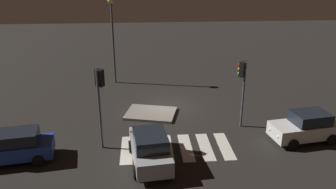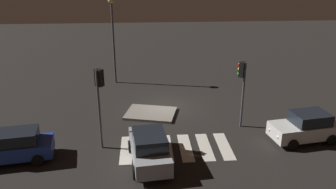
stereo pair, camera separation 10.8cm
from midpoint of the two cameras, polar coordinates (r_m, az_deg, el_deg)
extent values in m
plane|color=black|center=(25.59, 0.12, -2.09)|extent=(80.00, 80.00, 0.00)
cube|color=gray|center=(24.30, -2.81, -3.19)|extent=(3.96, 3.34, 0.18)
cube|color=#1E389E|center=(20.37, -24.18, -8.39)|extent=(4.14, 2.25, 0.81)
cube|color=black|center=(19.99, -23.82, -6.53)|extent=(2.22, 1.82, 0.65)
cylinder|color=black|center=(19.60, -20.92, -10.31)|extent=(0.66, 0.32, 0.63)
cylinder|color=black|center=(21.03, -20.37, -8.00)|extent=(0.66, 0.32, 0.63)
cube|color=silver|center=(22.20, 22.12, -5.53)|extent=(4.33, 2.36, 0.84)
cube|color=black|center=(22.03, 22.93, -3.66)|extent=(2.32, 1.90, 0.68)
cylinder|color=black|center=(21.06, 20.40, -7.91)|extent=(0.69, 0.34, 0.66)
cylinder|color=black|center=(22.34, 18.05, -5.89)|extent=(0.69, 0.34, 0.66)
cylinder|color=black|center=(22.49, 25.92, -6.88)|extent=(0.69, 0.34, 0.66)
cylinder|color=black|center=(23.69, 23.40, -5.06)|extent=(0.69, 0.34, 0.66)
sphere|color=#F2EABF|center=(20.79, 18.24, -6.83)|extent=(0.22, 0.22, 0.22)
sphere|color=#F2EABF|center=(21.53, 16.95, -5.68)|extent=(0.22, 0.22, 0.22)
cube|color=#9EA0A5|center=(18.41, -3.03, -9.40)|extent=(2.30, 4.44, 0.87)
cube|color=black|center=(17.80, -2.96, -7.62)|extent=(1.90, 2.36, 0.71)
cylinder|color=black|center=(19.68, -6.15, -8.67)|extent=(0.32, 0.71, 0.69)
cylinder|color=black|center=(19.86, -0.94, -8.24)|extent=(0.32, 0.71, 0.69)
cylinder|color=black|center=(17.43, -5.39, -12.93)|extent=(0.32, 0.71, 0.69)
cylinder|color=black|center=(17.64, 0.56, -12.38)|extent=(0.32, 0.71, 0.69)
sphere|color=#F2EABF|center=(20.19, -5.26, -6.55)|extent=(0.23, 0.23, 0.23)
sphere|color=#F2EABF|center=(20.29, -2.42, -6.32)|extent=(0.23, 0.23, 0.23)
cylinder|color=#47474C|center=(19.45, -11.33, -2.66)|extent=(0.14, 0.14, 4.75)
cube|color=black|center=(18.90, -11.36, 2.79)|extent=(0.54, 0.52, 0.96)
sphere|color=red|center=(18.95, -11.02, 3.81)|extent=(0.22, 0.22, 0.22)
sphere|color=orange|center=(19.04, -10.96, 2.95)|extent=(0.22, 0.22, 0.22)
sphere|color=green|center=(19.13, -10.90, 2.10)|extent=(0.22, 0.22, 0.22)
cylinder|color=#47474C|center=(22.26, 12.63, -0.18)|extent=(0.14, 0.14, 4.38)
cube|color=black|center=(21.78, 12.55, 4.12)|extent=(0.52, 0.54, 0.96)
sphere|color=red|center=(21.77, 12.13, 4.97)|extent=(0.22, 0.22, 0.22)
sphere|color=orange|center=(21.85, 12.07, 4.21)|extent=(0.22, 0.22, 0.22)
sphere|color=green|center=(21.93, 12.01, 3.46)|extent=(0.22, 0.22, 0.22)
cylinder|color=#47474C|center=(30.32, -9.04, 8.39)|extent=(0.18, 0.18, 7.09)
sphere|color=#F9D172|center=(29.74, -9.46, 15.41)|extent=(0.56, 0.56, 0.56)
cube|color=silver|center=(20.03, -6.84, -9.22)|extent=(0.70, 3.20, 0.02)
cube|color=silver|center=(20.01, -3.51, -9.14)|extent=(0.70, 3.20, 0.02)
cube|color=silver|center=(20.04, -0.18, -9.04)|extent=(0.70, 3.20, 0.02)
cube|color=silver|center=(20.15, 3.12, -8.90)|extent=(0.70, 3.20, 0.02)
cube|color=silver|center=(20.31, 6.38, -8.74)|extent=(0.70, 3.20, 0.02)
cube|color=silver|center=(20.54, 9.57, -8.56)|extent=(0.70, 3.20, 0.02)
camera|label=1|loc=(0.05, -89.88, 0.05)|focal=36.20mm
camera|label=2|loc=(0.05, 90.12, -0.05)|focal=36.20mm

